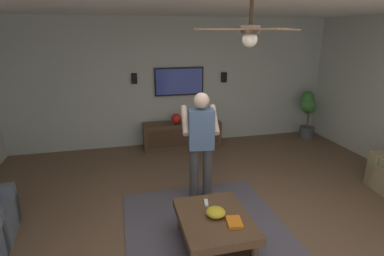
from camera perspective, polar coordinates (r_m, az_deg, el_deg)
The scene contains 15 objects.
ground_plane at distance 4.13m, azimuth 6.46°, elevation -18.49°, with size 8.51×8.51×0.00m, color brown.
wall_back_tv at distance 6.73m, azimuth -3.19°, elevation 8.58°, with size 0.10×7.29×2.76m, color #B2B7AD.
area_rug at distance 4.02m, azimuth 3.21°, elevation -19.48°, with size 2.46×2.05×0.01m, color #514C56.
coffee_table at distance 3.69m, azimuth 4.23°, elevation -17.69°, with size 1.00×0.80×0.40m.
media_console at distance 6.69m, azimuth -1.90°, elevation -1.20°, with size 0.45×1.70×0.55m.
tv at distance 6.65m, azimuth -2.43°, elevation 8.78°, with size 0.05×1.08×0.61m.
person_standing at distance 4.37m, azimuth 1.71°, elevation -2.40°, with size 0.59×0.59×1.64m.
potted_plant_tall at distance 7.64m, azimuth 21.02°, elevation 3.36°, with size 0.46×0.47×1.14m.
bowl at distance 3.61m, azimuth 4.52°, elevation -15.59°, with size 0.23×0.23×0.10m, color gold.
remote_white at distance 3.85m, azimuth 2.72°, elevation -13.95°, with size 0.15×0.04×0.02m, color white.
book at distance 3.53m, azimuth 8.01°, elevation -17.21°, with size 0.22×0.16×0.04m, color orange.
vase_round at distance 6.51m, azimuth -2.99°, elevation 1.81°, with size 0.22×0.22×0.22m, color red.
wall_speaker_left at distance 6.93m, azimuth 6.07°, elevation 9.53°, with size 0.06×0.12×0.22m, color black.
wall_speaker_right at distance 6.53m, azimuth -10.87°, elevation 9.18°, with size 0.06×0.12×0.22m, color black.
ceiling_fan at distance 3.30m, azimuth 10.83°, elevation 17.34°, with size 1.19×1.20×0.46m.
Camera 1 is at (-3.12, 1.21, 2.42)m, focal length 28.21 mm.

